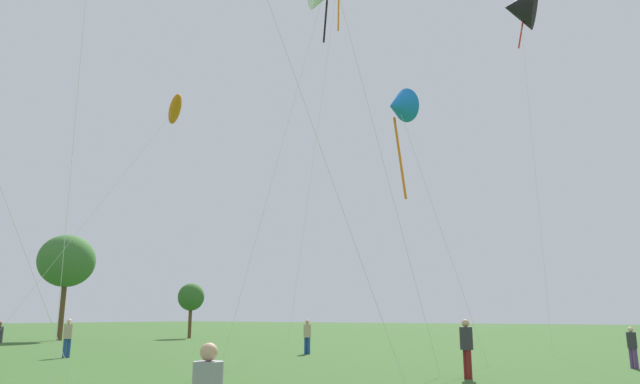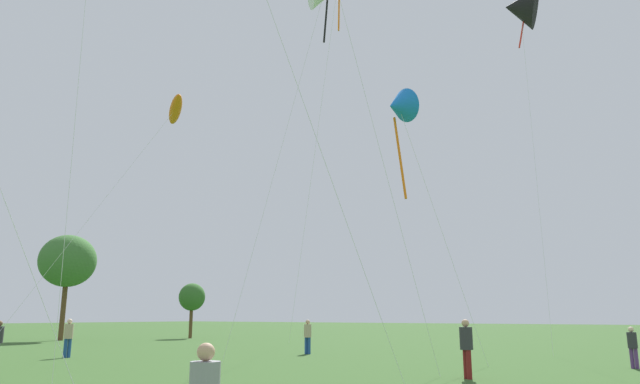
{
  "view_description": "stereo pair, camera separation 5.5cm",
  "coord_description": "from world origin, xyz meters",
  "px_view_note": "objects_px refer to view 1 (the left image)",
  "views": [
    {
      "loc": [
        15.26,
        -4.67,
        1.99
      ],
      "look_at": [
        2.8,
        13.56,
        6.78
      ],
      "focal_mm": 32.06,
      "sensor_mm": 36.0,
      "label": 1
    },
    {
      "loc": [
        15.3,
        -4.64,
        1.99
      ],
      "look_at": [
        2.8,
        13.56,
        6.78
      ],
      "focal_mm": 32.06,
      "sensor_mm": 36.0,
      "label": 2
    }
  ],
  "objects_px": {
    "kite_flying_4": "(520,8)",
    "person_standing_5": "(307,334)",
    "person_standing_2": "(632,344)",
    "kite_flying_5": "(175,110)",
    "park_tree_2": "(67,261)",
    "person_standing_0": "(467,344)",
    "kite_flying_8": "(398,107)",
    "park_tree_1": "(191,297)",
    "person_standing_6": "(68,335)"
  },
  "relations": [
    {
      "from": "kite_flying_4",
      "to": "person_standing_5",
      "type": "bearing_deg",
      "value": -134.97
    },
    {
      "from": "kite_flying_4",
      "to": "person_standing_2",
      "type": "bearing_deg",
      "value": -60.63
    },
    {
      "from": "person_standing_2",
      "to": "person_standing_5",
      "type": "bearing_deg",
      "value": -168.17
    },
    {
      "from": "kite_flying_5",
      "to": "park_tree_2",
      "type": "distance_m",
      "value": 20.45
    },
    {
      "from": "person_standing_0",
      "to": "kite_flying_5",
      "type": "relative_size",
      "value": 0.12
    },
    {
      "from": "kite_flying_8",
      "to": "park_tree_1",
      "type": "xyz_separation_m",
      "value": [
        -29.48,
        16.55,
        -6.88
      ]
    },
    {
      "from": "person_standing_6",
      "to": "kite_flying_8",
      "type": "height_order",
      "value": "kite_flying_8"
    },
    {
      "from": "person_standing_2",
      "to": "park_tree_1",
      "type": "xyz_separation_m",
      "value": [
        -36.55,
        11.28,
        2.7
      ]
    },
    {
      "from": "person_standing_0",
      "to": "person_standing_5",
      "type": "height_order",
      "value": "person_standing_0"
    },
    {
      "from": "person_standing_0",
      "to": "park_tree_2",
      "type": "xyz_separation_m",
      "value": [
        -37.84,
        9.16,
        5.38
      ]
    },
    {
      "from": "kite_flying_5",
      "to": "kite_flying_8",
      "type": "height_order",
      "value": "kite_flying_5"
    },
    {
      "from": "person_standing_6",
      "to": "kite_flying_5",
      "type": "distance_m",
      "value": 14.87
    },
    {
      "from": "kite_flying_8",
      "to": "park_tree_2",
      "type": "xyz_separation_m",
      "value": [
        -34.74,
        7.3,
        -4.03
      ]
    },
    {
      "from": "park_tree_1",
      "to": "park_tree_2",
      "type": "xyz_separation_m",
      "value": [
        -5.27,
        -9.25,
        2.85
      ]
    },
    {
      "from": "park_tree_1",
      "to": "park_tree_2",
      "type": "relative_size",
      "value": 0.56
    },
    {
      "from": "person_standing_5",
      "to": "kite_flying_4",
      "type": "xyz_separation_m",
      "value": [
        9.87,
        9.88,
        20.58
      ]
    },
    {
      "from": "kite_flying_4",
      "to": "park_tree_1",
      "type": "bearing_deg",
      "value": 176.98
    },
    {
      "from": "park_tree_2",
      "to": "kite_flying_4",
      "type": "bearing_deg",
      "value": 11.81
    },
    {
      "from": "person_standing_2",
      "to": "person_standing_6",
      "type": "relative_size",
      "value": 0.85
    },
    {
      "from": "kite_flying_5",
      "to": "person_standing_5",
      "type": "bearing_deg",
      "value": 17.21
    },
    {
      "from": "kite_flying_4",
      "to": "kite_flying_8",
      "type": "height_order",
      "value": "kite_flying_4"
    },
    {
      "from": "person_standing_5",
      "to": "park_tree_2",
      "type": "distance_m",
      "value": 27.18
    },
    {
      "from": "person_standing_0",
      "to": "person_standing_5",
      "type": "distance_m",
      "value": 13.24
    },
    {
      "from": "person_standing_6",
      "to": "kite_flying_4",
      "type": "height_order",
      "value": "kite_flying_4"
    },
    {
      "from": "park_tree_2",
      "to": "kite_flying_8",
      "type": "bearing_deg",
      "value": -11.87
    },
    {
      "from": "park_tree_2",
      "to": "person_standing_6",
      "type": "bearing_deg",
      "value": -30.79
    },
    {
      "from": "kite_flying_4",
      "to": "kite_flying_8",
      "type": "distance_m",
      "value": 18.67
    },
    {
      "from": "park_tree_1",
      "to": "park_tree_2",
      "type": "bearing_deg",
      "value": -119.65
    },
    {
      "from": "person_standing_2",
      "to": "park_tree_1",
      "type": "height_order",
      "value": "park_tree_1"
    },
    {
      "from": "kite_flying_5",
      "to": "park_tree_1",
      "type": "bearing_deg",
      "value": 132.27
    },
    {
      "from": "person_standing_5",
      "to": "kite_flying_8",
      "type": "height_order",
      "value": "kite_flying_8"
    },
    {
      "from": "person_standing_6",
      "to": "person_standing_2",
      "type": "bearing_deg",
      "value": 125.53
    },
    {
      "from": "person_standing_0",
      "to": "person_standing_5",
      "type": "relative_size",
      "value": 1.06
    },
    {
      "from": "person_standing_6",
      "to": "park_tree_2",
      "type": "xyz_separation_m",
      "value": [
        -18.48,
        11.01,
        5.4
      ]
    },
    {
      "from": "person_standing_5",
      "to": "park_tree_2",
      "type": "bearing_deg",
      "value": -12.93
    },
    {
      "from": "person_standing_2",
      "to": "kite_flying_4",
      "type": "bearing_deg",
      "value": 130.31
    },
    {
      "from": "person_standing_2",
      "to": "park_tree_2",
      "type": "bearing_deg",
      "value": -171.84
    },
    {
      "from": "kite_flying_8",
      "to": "park_tree_2",
      "type": "bearing_deg",
      "value": 168.13
    },
    {
      "from": "person_standing_6",
      "to": "kite_flying_5",
      "type": "relative_size",
      "value": 0.12
    },
    {
      "from": "person_standing_2",
      "to": "park_tree_2",
      "type": "height_order",
      "value": "park_tree_2"
    },
    {
      "from": "person_standing_5",
      "to": "person_standing_6",
      "type": "bearing_deg",
      "value": 39.28
    },
    {
      "from": "kite_flying_5",
      "to": "kite_flying_4",
      "type": "bearing_deg",
      "value": 34.32
    },
    {
      "from": "kite_flying_4",
      "to": "kite_flying_5",
      "type": "relative_size",
      "value": 1.53
    },
    {
      "from": "kite_flying_5",
      "to": "kite_flying_8",
      "type": "distance_m",
      "value": 17.31
    },
    {
      "from": "person_standing_0",
      "to": "kite_flying_5",
      "type": "distance_m",
      "value": 24.3
    },
    {
      "from": "person_standing_0",
      "to": "person_standing_2",
      "type": "bearing_deg",
      "value": 100.61
    },
    {
      "from": "person_standing_5",
      "to": "park_tree_2",
      "type": "xyz_separation_m",
      "value": [
        -26.53,
        2.27,
        5.44
      ]
    },
    {
      "from": "person_standing_2",
      "to": "kite_flying_5",
      "type": "xyz_separation_m",
      "value": [
        -23.71,
        -2.85,
        13.7
      ]
    },
    {
      "from": "person_standing_2",
      "to": "kite_flying_8",
      "type": "distance_m",
      "value": 13.03
    },
    {
      "from": "person_standing_5",
      "to": "kite_flying_5",
      "type": "height_order",
      "value": "kite_flying_5"
    }
  ]
}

